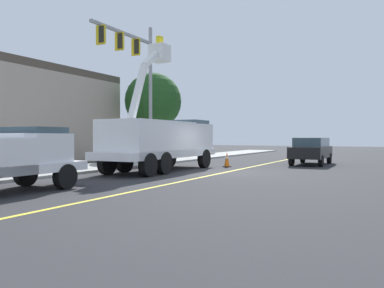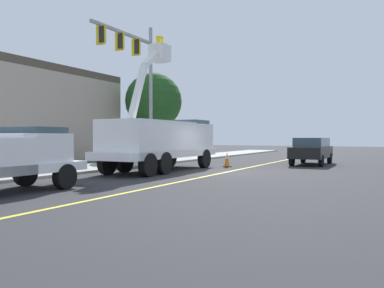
{
  "view_description": "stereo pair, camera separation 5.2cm",
  "coord_description": "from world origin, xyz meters",
  "views": [
    {
      "loc": [
        -17.59,
        -8.01,
        1.73
      ],
      "look_at": [
        -1.16,
        1.24,
        1.4
      ],
      "focal_mm": 36.78,
      "sensor_mm": 36.0,
      "label": 1
    },
    {
      "loc": [
        -17.57,
        -8.06,
        1.73
      ],
      "look_at": [
        -1.16,
        1.24,
        1.4
      ],
      "focal_mm": 36.78,
      "sensor_mm": 36.0,
      "label": 2
    }
  ],
  "objects": [
    {
      "name": "traffic_signal_mast",
      "position": [
        1.16,
        6.42,
        5.93
      ],
      "size": [
        5.61,
        0.68,
        8.64
      ],
      "color": "gray",
      "rests_on": "ground"
    },
    {
      "name": "sidewalk_far_side",
      "position": [
        -0.27,
        7.39,
        0.06
      ],
      "size": [
        60.09,
        5.77,
        0.12
      ],
      "primitive_type": "cube",
      "rotation": [
        0.0,
        0.0,
        0.04
      ],
      "color": "#9E9E99",
      "rests_on": "ground"
    },
    {
      "name": "passing_minivan",
      "position": [
        7.72,
        -2.42,
        0.97
      ],
      "size": [
        4.87,
        2.09,
        1.69
      ],
      "color": "black",
      "rests_on": "ground"
    },
    {
      "name": "street_tree_right",
      "position": [
        7.11,
        9.31,
        4.46
      ],
      "size": [
        4.32,
        4.32,
        6.63
      ],
      "color": "brown",
      "rests_on": "ground"
    },
    {
      "name": "traffic_cone_mid_front",
      "position": [
        3.21,
        1.38,
        0.43
      ],
      "size": [
        0.4,
        0.4,
        0.87
      ],
      "color": "black",
      "rests_on": "ground"
    },
    {
      "name": "lane_centre_stripe",
      "position": [
        0.0,
        0.0,
        0.0
      ],
      "size": [
        49.97,
        1.97,
        0.01
      ],
      "primitive_type": "cube",
      "rotation": [
        0.0,
        0.0,
        0.04
      ],
      "color": "yellow",
      "rests_on": "ground"
    },
    {
      "name": "utility_bucket_truck",
      "position": [
        -0.75,
        3.26,
        1.61
      ],
      "size": [
        8.29,
        2.83,
        7.18
      ],
      "color": "white",
      "rests_on": "ground"
    },
    {
      "name": "ground",
      "position": [
        0.0,
        0.0,
        0.0
      ],
      "size": [
        120.0,
        120.0,
        0.0
      ],
      "primitive_type": "plane",
      "color": "#2D2D30"
    }
  ]
}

